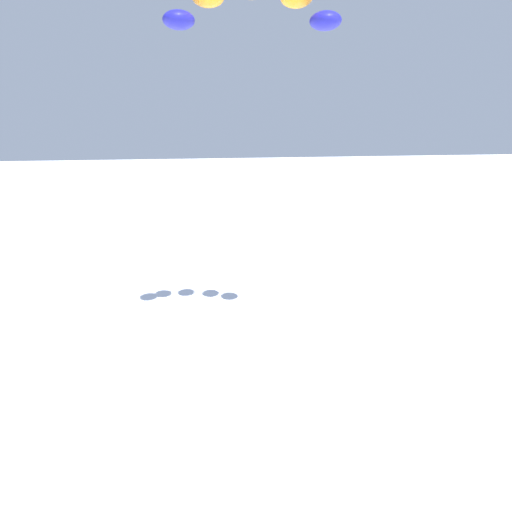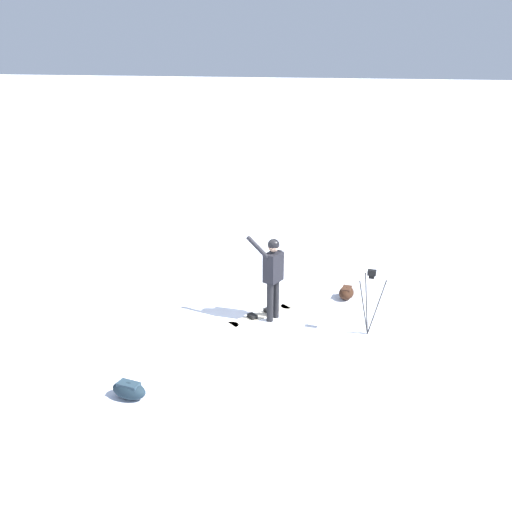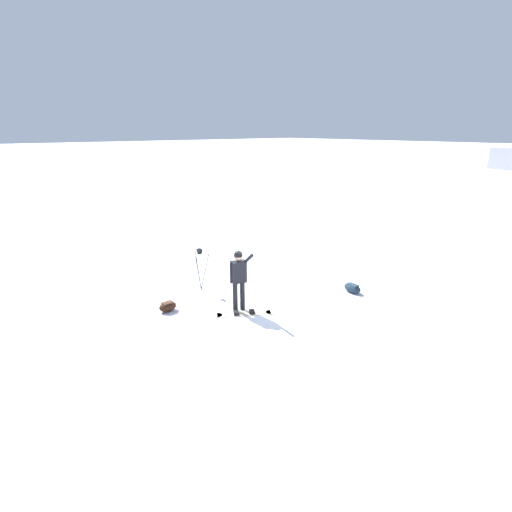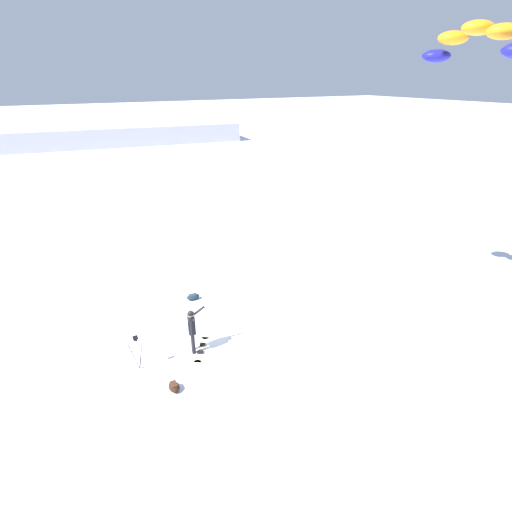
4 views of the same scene
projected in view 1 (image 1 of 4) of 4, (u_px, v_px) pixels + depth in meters
The scene contains 1 object.
traction_kite at pixel (252, 5), 12.42m from camera, with size 4.57×2.21×1.16m.
Camera 1 is at (0.83, 4.18, 7.16)m, focal length 35.31 mm.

